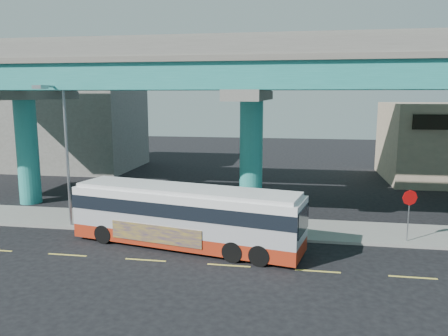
# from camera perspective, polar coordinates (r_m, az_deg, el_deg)

# --- Properties ---
(ground) EXTENTS (120.00, 120.00, 0.00)m
(ground) POSITION_cam_1_polar(r_m,az_deg,el_deg) (20.79, 0.76, -12.31)
(ground) COLOR black
(ground) RESTS_ON ground
(sidewalk) EXTENTS (70.00, 4.00, 0.15)m
(sidewalk) POSITION_cam_1_polar(r_m,az_deg,el_deg) (25.90, 2.65, -7.67)
(sidewalk) COLOR gray
(sidewalk) RESTS_ON ground
(lane_markings) EXTENTS (58.00, 0.12, 0.01)m
(lane_markings) POSITION_cam_1_polar(r_m,az_deg,el_deg) (20.51, 0.63, -12.60)
(lane_markings) COLOR #D8C64C
(lane_markings) RESTS_ON ground
(viaduct) EXTENTS (52.00, 12.40, 11.70)m
(viaduct) POSITION_cam_1_polar(r_m,az_deg,el_deg) (28.36, 3.70, 12.36)
(viaduct) COLOR #228178
(viaduct) RESTS_ON ground
(building_concrete) EXTENTS (12.00, 10.00, 9.00)m
(building_concrete) POSITION_cam_1_polar(r_m,az_deg,el_deg) (48.90, -18.50, 5.26)
(building_concrete) COLOR gray
(building_concrete) RESTS_ON ground
(transit_bus) EXTENTS (12.40, 5.03, 3.12)m
(transit_bus) POSITION_cam_1_polar(r_m,az_deg,el_deg) (22.50, -5.05, -6.04)
(transit_bus) COLOR #A12913
(transit_bus) RESTS_ON ground
(street_lamp) EXTENTS (0.50, 2.66, 8.26)m
(street_lamp) POSITION_cam_1_polar(r_m,az_deg,el_deg) (26.12, -20.57, 3.98)
(street_lamp) COLOR gray
(street_lamp) RESTS_ON sidewalk
(stop_sign) EXTENTS (0.80, 0.27, 2.75)m
(stop_sign) POSITION_cam_1_polar(r_m,az_deg,el_deg) (24.60, 23.06, -4.35)
(stop_sign) COLOR gray
(stop_sign) RESTS_ON sidewalk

